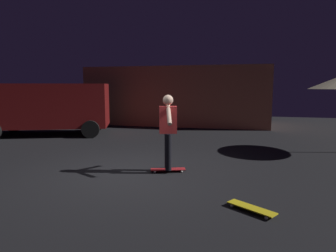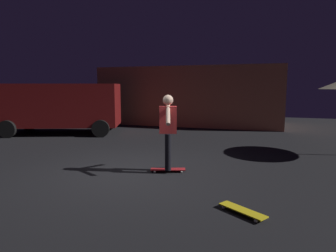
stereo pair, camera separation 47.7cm
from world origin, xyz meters
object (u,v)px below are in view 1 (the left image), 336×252
at_px(skateboard_ridden, 168,169).
at_px(skater, 168,127).
at_px(skateboard_spare, 251,208).
at_px(parked_van, 48,106).

height_order(skateboard_ridden, skater, skater).
bearing_deg(skateboard_spare, parked_van, 143.53).
relative_size(skateboard_spare, skater, 0.46).
height_order(parked_van, skateboard_spare, parked_van).
bearing_deg(parked_van, skateboard_ridden, -33.51).
bearing_deg(parked_van, skater, -33.51).
bearing_deg(parked_van, skateboard_spare, -36.47).
xyz_separation_m(parked_van, skateboard_spare, (7.71, -5.70, -1.11)).
bearing_deg(skateboard_ridden, skater, 0.00).
bearing_deg(skateboard_spare, skater, 135.16).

